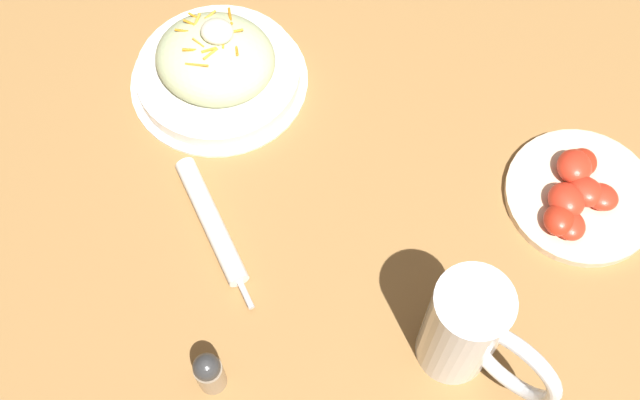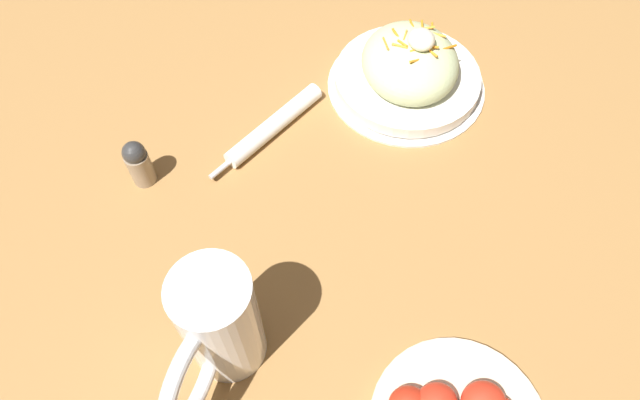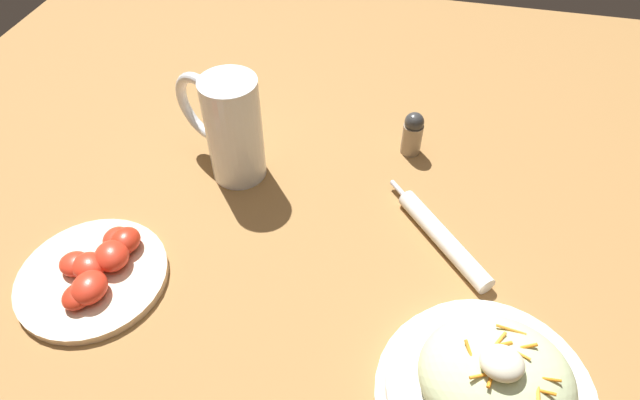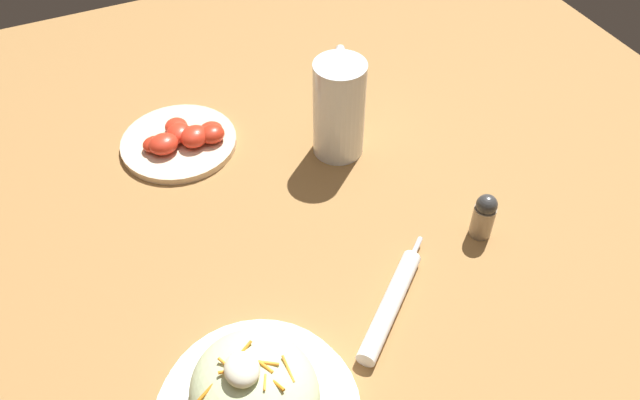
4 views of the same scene
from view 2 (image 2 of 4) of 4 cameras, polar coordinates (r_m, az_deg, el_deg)
The scene contains 5 objects.
ground_plane at distance 0.70m, azimuth -3.77°, elevation -6.06°, with size 1.43×1.43×0.00m, color #9E703D.
salad_plate at distance 0.86m, azimuth 8.97°, elevation 12.86°, with size 0.24×0.24×0.11m.
beer_mug at distance 0.60m, azimuth -10.20°, elevation -12.92°, with size 0.15×0.10×0.16m.
napkin_roll at distance 0.81m, azimuth -4.72°, elevation 7.58°, with size 0.15×0.17×0.02m.
salt_shaker at distance 0.77m, azimuth -17.95°, elevation 3.62°, with size 0.03×0.03×0.07m.
Camera 2 is at (0.32, 0.01, 0.63)m, focal length 31.55 mm.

